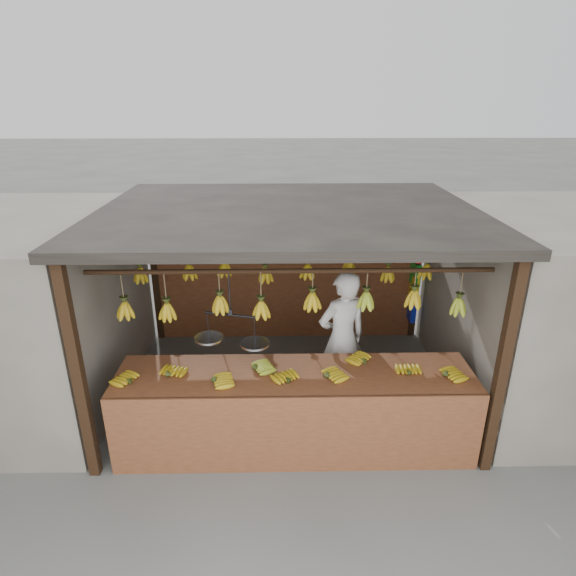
{
  "coord_description": "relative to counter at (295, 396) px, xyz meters",
  "views": [
    {
      "loc": [
        -0.11,
        -5.41,
        3.59
      ],
      "look_at": [
        0.0,
        0.3,
        1.3
      ],
      "focal_mm": 30.0,
      "sensor_mm": 36.0,
      "label": 1
    }
  ],
  "objects": [
    {
      "name": "stall",
      "position": [
        -0.04,
        1.56,
        1.26
      ],
      "size": [
        4.3,
        3.3,
        2.4
      ],
      "color": "black",
      "rests_on": "ground"
    },
    {
      "name": "vendor",
      "position": [
        0.6,
        0.96,
        0.15
      ],
      "size": [
        0.74,
        0.61,
        1.73
      ],
      "primitive_type": "imported",
      "rotation": [
        0.0,
        0.0,
        3.51
      ],
      "color": "white",
      "rests_on": "ground"
    },
    {
      "name": "hanging_bananas",
      "position": [
        -0.05,
        1.25,
        0.9
      ],
      "size": [
        3.62,
        2.23,
        0.4
      ],
      "color": "#B38F13",
      "rests_on": "ground"
    },
    {
      "name": "ground",
      "position": [
        -0.04,
        1.24,
        -0.72
      ],
      "size": [
        80.0,
        80.0,
        0.0
      ],
      "primitive_type": "plane",
      "color": "#5B5B57"
    },
    {
      "name": "bag_bundles",
      "position": [
        1.9,
        2.59,
        0.28
      ],
      "size": [
        0.08,
        0.26,
        1.3
      ],
      "color": "red",
      "rests_on": "ground"
    },
    {
      "name": "counter",
      "position": [
        0.0,
        0.0,
        0.0
      ],
      "size": [
        3.74,
        0.85,
        0.96
      ],
      "color": "brown",
      "rests_on": "ground"
    },
    {
      "name": "balance_scale",
      "position": [
        -0.65,
        0.24,
        0.56
      ],
      "size": [
        0.78,
        0.42,
        0.78
      ],
      "color": "black",
      "rests_on": "ground"
    }
  ]
}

